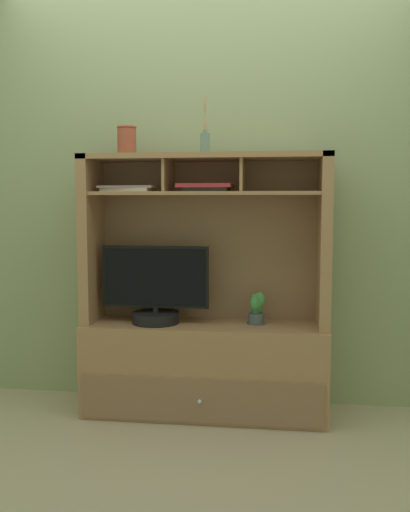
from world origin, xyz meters
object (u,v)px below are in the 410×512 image
(diffuser_bottle, at_px, (205,143))
(ceramic_vase, at_px, (127,140))
(tv_monitor, at_px, (155,293))
(magazine_stack_centre, at_px, (128,189))
(media_console, at_px, (205,336))
(potted_orchid, at_px, (256,308))
(magazine_stack_left, at_px, (206,187))

(diffuser_bottle, bearing_deg, ceramic_vase, 178.73)
(tv_monitor, relative_size, magazine_stack_centre, 1.85)
(media_console, bearing_deg, potted_orchid, 2.52)
(potted_orchid, height_order, ceramic_vase, ceramic_vase)
(media_console, bearing_deg, magazine_stack_centre, -173.58)
(magazine_stack_left, relative_size, diffuser_bottle, 0.95)
(diffuser_bottle, distance_m, ceramic_vase, 0.45)
(potted_orchid, height_order, magazine_stack_left, magazine_stack_left)
(media_console, xyz_separation_m, tv_monitor, (-0.28, -0.04, 0.25))
(tv_monitor, height_order, ceramic_vase, ceramic_vase)
(media_console, distance_m, magazine_stack_centre, 0.95)
(media_console, height_order, tv_monitor, media_console)
(tv_monitor, xyz_separation_m, magazine_stack_centre, (-0.15, -0.01, 0.59))
(diffuser_bottle, height_order, ceramic_vase, diffuser_bottle)
(media_console, height_order, magazine_stack_left, media_console)
(potted_orchid, distance_m, magazine_stack_centre, 1.00)
(ceramic_vase, bearing_deg, tv_monitor, -13.78)
(media_console, distance_m, ceramic_vase, 1.21)
(magazine_stack_centre, bearing_deg, ceramic_vase, 109.42)
(tv_monitor, xyz_separation_m, magazine_stack_left, (0.29, -0.02, 0.60))
(diffuser_bottle, bearing_deg, potted_orchid, 3.85)
(magazine_stack_centre, bearing_deg, magazine_stack_left, -1.31)
(magazine_stack_centre, bearing_deg, diffuser_bottle, 5.52)
(media_console, xyz_separation_m, potted_orchid, (0.29, 0.01, 0.17))
(tv_monitor, distance_m, potted_orchid, 0.58)
(magazine_stack_left, bearing_deg, potted_orchid, 14.25)
(media_console, distance_m, tv_monitor, 0.38)
(media_console, relative_size, potted_orchid, 8.05)
(magazine_stack_centre, distance_m, ceramic_vase, 0.28)
(magazine_stack_centre, bearing_deg, tv_monitor, 4.07)
(media_console, height_order, ceramic_vase, ceramic_vase)
(tv_monitor, relative_size, diffuser_bottle, 1.94)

